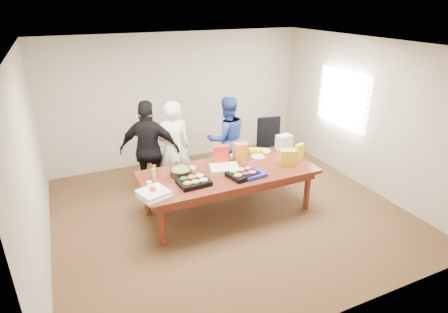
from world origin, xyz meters
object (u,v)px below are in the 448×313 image
office_chair (273,149)px  salad_bowl (181,172)px  person_center (173,149)px  person_right (227,139)px  conference_table (228,191)px  sheet_cake (224,169)px

office_chair → salad_bowl: 2.29m
person_center → person_right: bearing=-167.7°
conference_table → salad_bowl: salad_bowl is taller
person_center → sheet_cake: person_center is taller
office_chair → salad_bowl: (-2.15, -0.74, 0.25)m
person_center → salad_bowl: size_ratio=5.08×
person_center → salad_bowl: (-0.14, -0.85, -0.06)m
conference_table → person_right: (0.51, 1.16, 0.45)m
person_center → sheet_cake: size_ratio=3.88×
person_right → salad_bowl: size_ratio=4.85×
person_center → person_right: size_ratio=1.05×
conference_table → person_right: size_ratio=1.69×
office_chair → conference_table: bearing=-137.7°
office_chair → person_right: person_right is taller
office_chair → person_center: bearing=-173.4°
person_center → salad_bowl: 0.86m
person_right → sheet_cake: person_right is taller
person_center → person_right: person_center is taller
person_right → salad_bowl: (-1.25, -1.00, -0.02)m
office_chair → sheet_cake: bearing=-139.5°
conference_table → salad_bowl: size_ratio=8.21×
sheet_cake → salad_bowl: (-0.69, 0.13, 0.02)m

